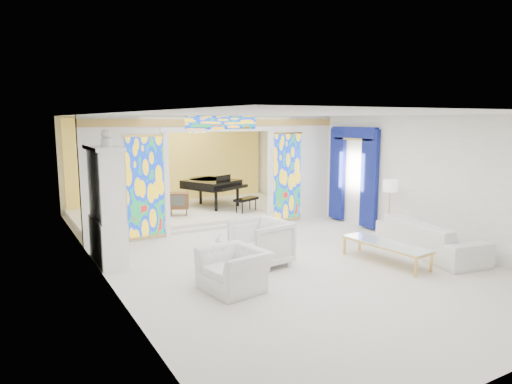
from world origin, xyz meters
TOP-DOWN VIEW (x-y plane):
  - floor at (0.00, 0.00)m, footprint 12.00×12.00m
  - ceiling at (0.00, 0.00)m, footprint 7.00×12.00m
  - wall_back at (0.00, 6.00)m, footprint 7.00×0.02m
  - wall_left at (-3.50, 0.00)m, footprint 0.02×12.00m
  - wall_right at (3.50, 0.00)m, footprint 0.02×12.00m
  - partition_wall at (0.00, 2.00)m, footprint 7.00×0.22m
  - stained_glass_left at (-2.03, 1.89)m, footprint 0.90×0.04m
  - stained_glass_right at (2.03, 1.89)m, footprint 0.90×0.04m
  - stained_glass_transom at (0.00, 1.89)m, footprint 2.00×0.04m
  - alcove_platform at (0.00, 4.10)m, footprint 6.80×3.80m
  - gold_curtain_back at (0.00, 5.88)m, footprint 6.70×0.10m
  - chandelier at (0.20, 4.00)m, footprint 0.48×0.48m
  - blue_drapes at (3.40, 0.70)m, footprint 0.14×1.85m
  - china_cabinet at (-3.22, 0.60)m, footprint 0.56×1.46m
  - armchair_left at (-1.68, -2.07)m, footprint 1.11×1.22m
  - armchair_right at (-0.62, -1.17)m, footprint 1.14×1.11m
  - sofa at (2.95, -2.32)m, footprint 1.44×2.71m
  - side_table at (-1.54, -1.23)m, footprint 0.54×0.54m
  - vase at (-1.54, -1.23)m, footprint 0.21×0.21m
  - coffee_table at (1.67, -2.30)m, footprint 0.79×1.96m
  - floor_lamp at (3.20, -0.88)m, footprint 0.44×0.44m
  - grand_piano at (0.82, 4.37)m, footprint 1.91×2.89m
  - tv_console at (-0.66, 3.43)m, footprint 0.67×0.58m

SIDE VIEW (x-z plane):
  - floor at x=0.00m, z-range 0.00..0.00m
  - alcove_platform at x=0.00m, z-range 0.00..0.18m
  - armchair_left at x=-1.68m, z-range 0.00..0.70m
  - side_table at x=-1.54m, z-range 0.09..0.64m
  - sofa at x=2.95m, z-range 0.00..0.75m
  - coffee_table at x=1.67m, z-range 0.18..0.60m
  - armchair_right at x=-0.62m, z-range 0.00..0.92m
  - tv_console at x=-0.66m, z-range 0.28..0.94m
  - vase at x=-1.54m, z-range 0.56..0.76m
  - grand_piano at x=0.82m, z-range 0.36..1.39m
  - china_cabinet at x=-3.22m, z-range -0.19..2.53m
  - floor_lamp at x=3.20m, z-range 0.51..1.96m
  - stained_glass_left at x=-2.03m, z-range 0.10..2.50m
  - stained_glass_right at x=2.03m, z-range 0.10..2.50m
  - wall_back at x=0.00m, z-range 0.00..3.00m
  - wall_left at x=-3.50m, z-range 0.00..3.00m
  - wall_right at x=3.50m, z-range 0.00..3.00m
  - gold_curtain_back at x=0.00m, z-range 0.05..2.95m
  - blue_drapes at x=3.40m, z-range 0.25..2.90m
  - partition_wall at x=0.00m, z-range 0.15..3.15m
  - chandelier at x=0.20m, z-range 2.40..2.70m
  - stained_glass_transom at x=0.00m, z-range 2.65..2.99m
  - ceiling at x=0.00m, z-range 2.99..3.01m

